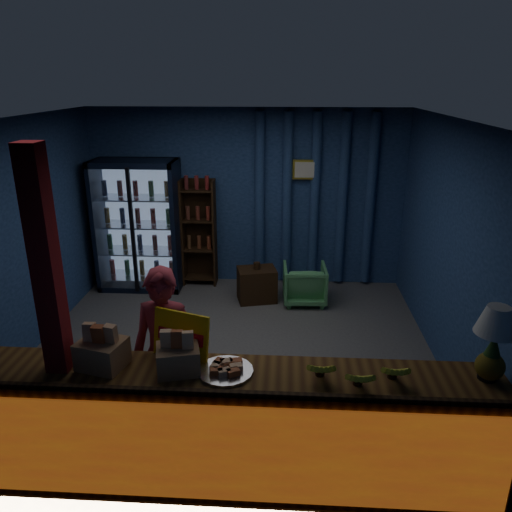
{
  "coord_description": "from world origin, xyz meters",
  "views": [
    {
      "loc": [
        0.59,
        -5.0,
        2.98
      ],
      "look_at": [
        0.29,
        -0.2,
        1.25
      ],
      "focal_mm": 35.0,
      "sensor_mm": 36.0,
      "label": 1
    }
  ],
  "objects": [
    {
      "name": "snack_box_centre",
      "position": [
        -0.17,
        -1.89,
        1.06
      ],
      "size": [
        0.36,
        0.32,
        0.32
      ],
      "color": "#A5704F",
      "rests_on": "counter"
    },
    {
      "name": "bottle_shelf",
      "position": [
        -0.7,
        2.06,
        0.79
      ],
      "size": [
        0.5,
        0.28,
        1.6
      ],
      "color": "#321F0F",
      "rests_on": "ground"
    },
    {
      "name": "yellow_sign",
      "position": [
        -0.19,
        -1.69,
        1.14
      ],
      "size": [
        0.47,
        0.24,
        0.37
      ],
      "color": "yellow",
      "rests_on": "counter"
    },
    {
      "name": "pineapple",
      "position": [
        2.05,
        -1.86,
        1.1
      ],
      "size": [
        0.2,
        0.2,
        0.35
      ],
      "color": "olive",
      "rests_on": "counter"
    },
    {
      "name": "beverage_cooler",
      "position": [
        -1.55,
        1.92,
        0.93
      ],
      "size": [
        1.2,
        0.62,
        1.9
      ],
      "color": "black",
      "rests_on": "ground"
    },
    {
      "name": "green_chair",
      "position": [
        0.87,
        1.43,
        0.27
      ],
      "size": [
        0.61,
        0.63,
        0.55
      ],
      "primitive_type": "imported",
      "rotation": [
        0.0,
        0.0,
        3.19
      ],
      "color": "#53A662",
      "rests_on": "ground"
    },
    {
      "name": "pastry_tray",
      "position": [
        0.17,
        -1.88,
        0.97
      ],
      "size": [
        0.41,
        0.41,
        0.07
      ],
      "color": "silver",
      "rests_on": "counter"
    },
    {
      "name": "room_walls",
      "position": [
        0.0,
        0.0,
        1.57
      ],
      "size": [
        4.6,
        4.6,
        4.6
      ],
      "color": "navy",
      "rests_on": "ground"
    },
    {
      "name": "table_lamp",
      "position": [
        2.05,
        -1.85,
        1.39
      ],
      "size": [
        0.29,
        0.29,
        0.57
      ],
      "color": "black",
      "rests_on": "counter"
    },
    {
      "name": "shopkeeper",
      "position": [
        -0.4,
        -1.4,
        0.78
      ],
      "size": [
        0.6,
        0.42,
        1.55
      ],
      "primitive_type": "imported",
      "rotation": [
        0.0,
        0.0,
        -0.1
      ],
      "color": "maroon",
      "rests_on": "ground"
    },
    {
      "name": "banana_bunches",
      "position": [
        1.12,
        -1.95,
        1.03
      ],
      "size": [
        0.74,
        0.29,
        0.16
      ],
      "color": "yellow",
      "rests_on": "counter"
    },
    {
      "name": "counter",
      "position": [
        0.0,
        -1.91,
        0.48
      ],
      "size": [
        4.4,
        0.57,
        0.99
      ],
      "color": "brown",
      "rests_on": "ground"
    },
    {
      "name": "framed_picture",
      "position": [
        0.85,
        2.1,
        1.75
      ],
      "size": [
        0.36,
        0.04,
        0.28
      ],
      "color": "yellow",
      "rests_on": "room_walls"
    },
    {
      "name": "side_table",
      "position": [
        0.2,
        1.44,
        0.24
      ],
      "size": [
        0.6,
        0.49,
        0.57
      ],
      "color": "#321F0F",
      "rests_on": "ground"
    },
    {
      "name": "ground",
      "position": [
        0.0,
        0.0,
        0.0
      ],
      "size": [
        4.6,
        4.6,
        0.0
      ],
      "primitive_type": "plane",
      "color": "#515154",
      "rests_on": "ground"
    },
    {
      "name": "snack_box_left",
      "position": [
        -0.74,
        -1.86,
        1.07
      ],
      "size": [
        0.38,
        0.34,
        0.35
      ],
      "color": "#A5704F",
      "rests_on": "counter"
    },
    {
      "name": "curtain_folds",
      "position": [
        1.0,
        2.14,
        1.3
      ],
      "size": [
        1.74,
        0.14,
        2.5
      ],
      "color": "navy",
      "rests_on": "room_walls"
    },
    {
      "name": "support_post",
      "position": [
        -1.05,
        -1.9,
        1.3
      ],
      "size": [
        0.16,
        0.16,
        2.6
      ],
      "primitive_type": "cube",
      "color": "maroon",
      "rests_on": "ground"
    }
  ]
}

